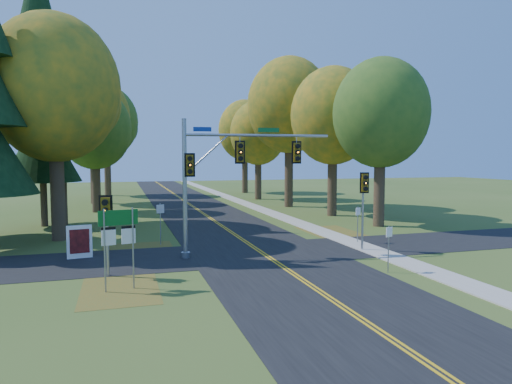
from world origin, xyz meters
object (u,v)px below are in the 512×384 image
object	(u,v)px
east_signal_pole	(364,192)
route_sign_cluster	(119,232)
info_kiosk	(79,242)
traffic_mast	(223,169)

from	to	relation	value
east_signal_pole	route_sign_cluster	distance (m)	13.75
info_kiosk	route_sign_cluster	bearing A→B (deg)	-81.41
east_signal_pole	info_kiosk	world-z (taller)	east_signal_pole
traffic_mast	route_sign_cluster	world-z (taller)	traffic_mast
traffic_mast	info_kiosk	world-z (taller)	traffic_mast
route_sign_cluster	info_kiosk	world-z (taller)	route_sign_cluster
route_sign_cluster	info_kiosk	xyz separation A→B (m)	(-1.99, 6.54, -1.45)
info_kiosk	traffic_mast	bearing A→B (deg)	-21.55
traffic_mast	info_kiosk	distance (m)	8.37
east_signal_pole	route_sign_cluster	xyz separation A→B (m)	(-13.12, -3.96, -1.05)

